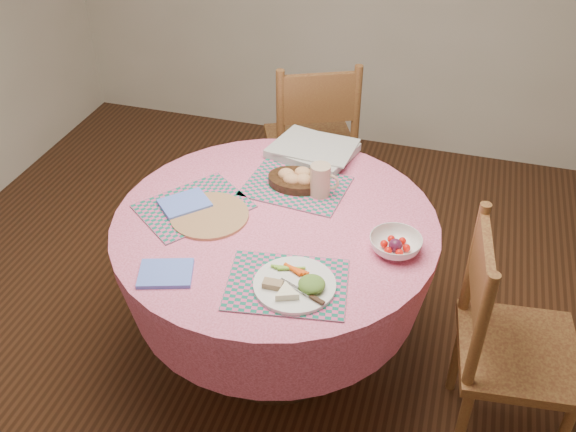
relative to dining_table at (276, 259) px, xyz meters
name	(u,v)px	position (x,y,z in m)	size (l,w,h in m)	color
ground	(277,354)	(0.00, 0.00, -0.56)	(4.00, 4.00, 0.00)	#331C0F
dining_table	(276,259)	(0.00, 0.00, 0.00)	(1.24, 1.24, 0.75)	pink
chair_right	(505,342)	(0.89, -0.13, -0.06)	(0.47, 0.48, 0.95)	brown
chair_back	(313,141)	(-0.12, 1.01, -0.04)	(0.60, 0.59, 0.99)	brown
placemat_front	(287,284)	(0.14, -0.33, 0.20)	(0.40, 0.30, 0.01)	#126A55
placemat_left	(194,206)	(-0.33, -0.01, 0.20)	(0.40, 0.30, 0.01)	#126A55
placemat_back	(296,186)	(0.01, 0.24, 0.20)	(0.40, 0.30, 0.01)	#126A55
wicker_trivet	(210,215)	(-0.25, -0.05, 0.20)	(0.30, 0.30, 0.01)	#9D6A44
napkin_near	(166,273)	(-0.26, -0.40, 0.20)	(0.18, 0.14, 0.01)	#5D7DF1
napkin_far	(185,204)	(-0.36, -0.01, 0.21)	(0.18, 0.14, 0.01)	#5D7DF1
dinner_plate	(296,284)	(0.18, -0.34, 0.22)	(0.28, 0.28, 0.05)	white
bread_bowl	(296,179)	(0.01, 0.25, 0.23)	(0.23, 0.23, 0.08)	black
latte_mug	(321,180)	(0.12, 0.21, 0.27)	(0.12, 0.08, 0.13)	tan
fruit_bowl	(395,245)	(0.46, -0.05, 0.22)	(0.24, 0.24, 0.06)	white
newspaper_stack	(313,150)	(0.02, 0.50, 0.22)	(0.39, 0.34, 0.04)	silver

